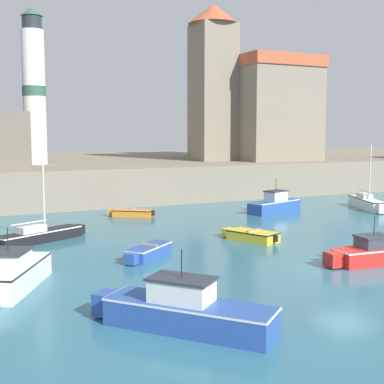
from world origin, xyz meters
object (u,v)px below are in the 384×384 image
(sailboat_white_0, at_px, (367,203))
(lighthouse, at_px, (34,89))
(sailboat_black_1, at_px, (40,235))
(dinghy_yellow_9, at_px, (251,235))
(motorboat_blue_2, at_px, (184,310))
(motorboat_red_3, at_px, (374,253))
(motorboat_blue_4, at_px, (275,204))
(motorboat_white_5, at_px, (9,275))
(dinghy_blue_7, at_px, (148,252))
(church, at_px, (246,105))
(dinghy_orange_6, at_px, (132,213))

(sailboat_white_0, height_order, lighthouse, lighthouse)
(sailboat_black_1, xyz_separation_m, dinghy_yellow_9, (10.88, -4.83, -0.10))
(motorboat_blue_2, distance_m, lighthouse, 37.52)
(motorboat_red_3, distance_m, motorboat_blue_4, 16.15)
(sailboat_black_1, distance_m, motorboat_blue_2, 15.75)
(motorboat_white_5, bearing_deg, dinghy_blue_7, 21.15)
(motorboat_white_5, bearing_deg, lighthouse, 78.56)
(sailboat_white_0, xyz_separation_m, church, (0.35, 19.30, 8.59))
(motorboat_blue_4, height_order, lighthouse, lighthouse)
(motorboat_red_3, height_order, lighthouse, lighthouse)
(motorboat_blue_4, height_order, church, church)
(dinghy_blue_7, bearing_deg, sailboat_black_1, 123.08)
(sailboat_white_0, xyz_separation_m, motorboat_blue_4, (-7.67, 1.69, 0.12))
(sailboat_black_1, relative_size, motorboat_blue_2, 1.01)
(motorboat_red_3, relative_size, lighthouse, 0.35)
(motorboat_white_5, relative_size, lighthouse, 0.38)
(sailboat_white_0, xyz_separation_m, motorboat_blue_2, (-24.18, -17.51, 0.11))
(dinghy_blue_7, xyz_separation_m, dinghy_yellow_9, (6.80, 1.44, -0.02))
(sailboat_black_1, bearing_deg, dinghy_yellow_9, -23.93)
(motorboat_blue_2, distance_m, motorboat_red_3, 12.18)
(motorboat_red_3, xyz_separation_m, dinghy_blue_7, (-9.20, 5.57, -0.18))
(sailboat_white_0, bearing_deg, motorboat_blue_2, -144.08)
(sailboat_black_1, relative_size, motorboat_blue_4, 1.02)
(dinghy_orange_6, bearing_deg, church, 38.40)
(dinghy_yellow_9, relative_size, church, 0.22)
(motorboat_blue_2, bearing_deg, motorboat_white_5, 123.01)
(dinghy_blue_7, bearing_deg, church, 51.04)
(lighthouse, bearing_deg, motorboat_blue_2, -92.47)
(sailboat_black_1, xyz_separation_m, dinghy_blue_7, (4.08, -6.26, -0.09))
(church, xyz_separation_m, lighthouse, (-22.97, -0.53, 0.96))
(sailboat_white_0, bearing_deg, church, 88.95)
(sailboat_black_1, height_order, lighthouse, lighthouse)
(motorboat_blue_4, bearing_deg, motorboat_blue_2, -130.69)
(motorboat_red_3, xyz_separation_m, dinghy_orange_6, (-5.65, 18.23, -0.23))
(motorboat_blue_4, xyz_separation_m, church, (8.03, 17.61, 8.47))
(motorboat_blue_2, xyz_separation_m, motorboat_red_3, (11.56, 3.82, -0.10))
(dinghy_orange_6, distance_m, church, 25.34)
(motorboat_blue_4, bearing_deg, dinghy_yellow_9, -131.30)
(sailboat_white_0, height_order, dinghy_blue_7, sailboat_white_0)
(motorboat_blue_4, bearing_deg, church, 65.50)
(motorboat_blue_4, distance_m, church, 21.13)
(sailboat_black_1, relative_size, motorboat_red_3, 1.11)
(motorboat_red_3, height_order, church, church)
(motorboat_blue_4, xyz_separation_m, dinghy_orange_6, (-10.60, 2.85, -0.35))
(dinghy_orange_6, height_order, lighthouse, lighthouse)
(dinghy_yellow_9, bearing_deg, motorboat_red_3, -71.05)
(church, height_order, lighthouse, church)
(motorboat_blue_4, bearing_deg, sailboat_white_0, -12.39)
(motorboat_white_5, relative_size, church, 0.34)
(motorboat_red_3, relative_size, dinghy_blue_7, 1.59)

